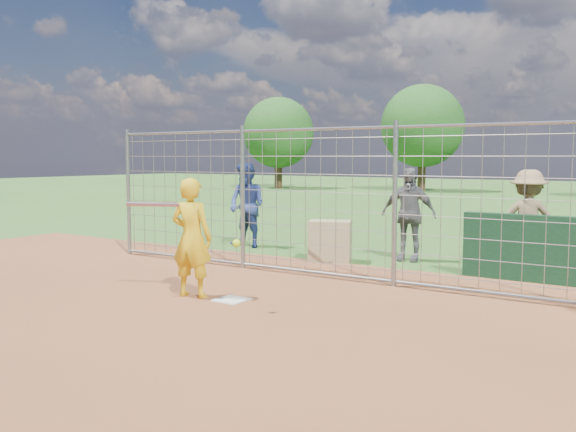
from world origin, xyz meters
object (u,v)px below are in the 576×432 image
Objects in this scene: bystander_c at (528,220)px; equipment_bin at (330,241)px; bystander_a at (247,205)px; bystander_b at (408,214)px; batter at (192,238)px.

bystander_c is 2.27× the size of equipment_bin.
bystander_c is at bearing 9.82° from bystander_a.
bystander_b is 2.30× the size of equipment_bin.
bystander_a is 1.05× the size of bystander_c.
bystander_a is 6.01m from bystander_c.
batter is 0.92× the size of bystander_a.
bystander_a is at bearing -73.36° from batter.
batter is 0.96× the size of bystander_c.
bystander_a is 3.79m from bystander_b.
bystander_b reaches higher than batter.
bystander_c is at bearing -1.94° from bystander_b.
bystander_c is 3.66m from equipment_bin.
batter is 0.95× the size of bystander_b.
bystander_b is at bearing -5.05° from bystander_c.
bystander_a reaches higher than bystander_b.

